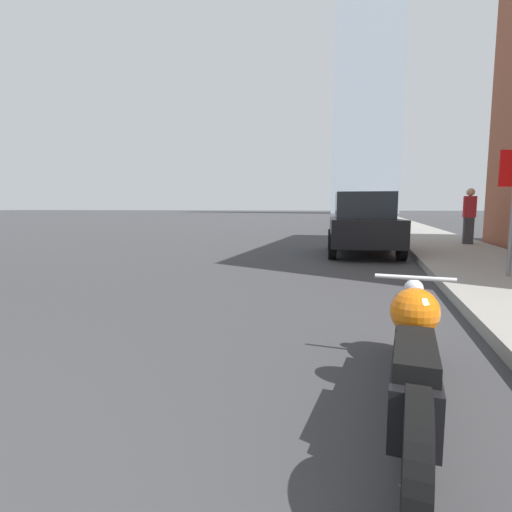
% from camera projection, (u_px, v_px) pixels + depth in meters
% --- Properties ---
extents(sidewalk, '(2.65, 240.00, 0.15)m').
position_uv_depth(sidewalk, '(396.00, 221.00, 37.08)').
color(sidewalk, gray).
rests_on(sidewalk, ground_plane).
extents(distant_tower, '(14.81, 14.81, 61.69)m').
position_uv_depth(distant_tower, '(369.00, 80.00, 92.49)').
color(distant_tower, silver).
rests_on(distant_tower, ground_plane).
extents(motorcycle, '(0.62, 2.56, 0.77)m').
position_uv_depth(motorcycle, '(414.00, 356.00, 2.52)').
color(motorcycle, black).
rests_on(motorcycle, ground_plane).
extents(parked_car_black, '(2.19, 3.99, 1.73)m').
position_uv_depth(parked_car_black, '(363.00, 224.00, 11.16)').
color(parked_car_black, black).
rests_on(parked_car_black, ground_plane).
extents(parked_car_blue, '(1.94, 4.15, 1.66)m').
position_uv_depth(parked_car_blue, '(369.00, 217.00, 21.86)').
color(parked_car_blue, '#1E3899').
rests_on(parked_car_blue, ground_plane).
extents(parked_car_red, '(2.00, 4.61, 1.64)m').
position_uv_depth(parked_car_red, '(370.00, 214.00, 33.16)').
color(parked_car_red, red).
rests_on(parked_car_red, ground_plane).
extents(parked_car_yellow, '(1.83, 4.05, 1.57)m').
position_uv_depth(parked_car_yellow, '(368.00, 213.00, 44.14)').
color(parked_car_yellow, gold).
rests_on(parked_car_yellow, ground_plane).
extents(parked_car_green, '(1.95, 4.38, 1.57)m').
position_uv_depth(parked_car_green, '(367.00, 212.00, 54.69)').
color(parked_car_green, '#1E6B33').
rests_on(parked_car_green, ground_plane).
extents(pedestrian, '(0.36, 0.25, 1.79)m').
position_uv_depth(pedestrian, '(469.00, 215.00, 12.82)').
color(pedestrian, '#38383D').
rests_on(pedestrian, sidewalk).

